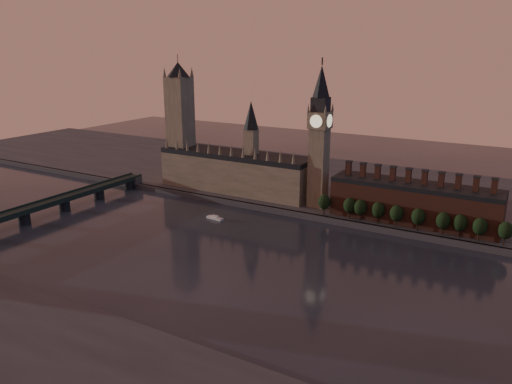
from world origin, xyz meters
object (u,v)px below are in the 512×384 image
westminster_bridge (41,208)px  big_ben (320,136)px  river_boat (215,218)px  victoria_tower (180,119)px

westminster_bridge → big_ben: bearing=34.3°
river_boat → victoria_tower: bearing=148.6°
victoria_tower → river_boat: (74.50, -58.40, -58.09)m
victoria_tower → westminster_bridge: (-35.00, -117.70, -51.65)m
big_ben → westminster_bridge: (-165.00, -112.70, -49.39)m
big_ben → westminster_bridge: big_ben is taller
river_boat → westminster_bridge: bearing=-144.8°
victoria_tower → big_ben: bearing=-2.2°
big_ben → westminster_bridge: 205.83m
victoria_tower → westminster_bridge: 133.21m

